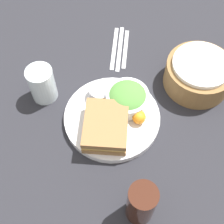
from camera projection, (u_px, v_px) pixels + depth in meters
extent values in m
plane|color=#232328|center=(112.00, 119.00, 0.87)|extent=(4.00, 4.00, 0.00)
cylinder|color=silver|center=(112.00, 118.00, 0.86)|extent=(0.26, 0.26, 0.02)
cube|color=olive|center=(106.00, 129.00, 0.82)|extent=(0.15, 0.13, 0.02)
cube|color=#E5C666|center=(106.00, 126.00, 0.81)|extent=(0.15, 0.13, 0.01)
cube|color=olive|center=(106.00, 123.00, 0.80)|extent=(0.15, 0.13, 0.02)
cylinder|color=white|center=(127.00, 99.00, 0.86)|extent=(0.12, 0.12, 0.04)
ellipsoid|color=#4C8438|center=(127.00, 97.00, 0.85)|extent=(0.11, 0.11, 0.05)
cylinder|color=#99999E|center=(100.00, 92.00, 0.87)|extent=(0.06, 0.06, 0.03)
sphere|color=orange|center=(139.00, 118.00, 0.83)|extent=(0.04, 0.04, 0.04)
cylinder|color=#38190F|center=(141.00, 204.00, 0.68)|extent=(0.06, 0.06, 0.14)
cylinder|color=olive|center=(198.00, 75.00, 0.90)|extent=(0.19, 0.19, 0.08)
cylinder|color=white|center=(202.00, 65.00, 0.87)|extent=(0.16, 0.16, 0.01)
cube|color=silver|center=(114.00, 48.00, 1.01)|extent=(0.18, 0.03, 0.01)
cube|color=silver|center=(120.00, 48.00, 1.01)|extent=(0.19, 0.03, 0.01)
cube|color=silver|center=(125.00, 49.00, 1.01)|extent=(0.16, 0.03, 0.01)
cylinder|color=silver|center=(42.00, 84.00, 0.87)|extent=(0.07, 0.07, 0.11)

